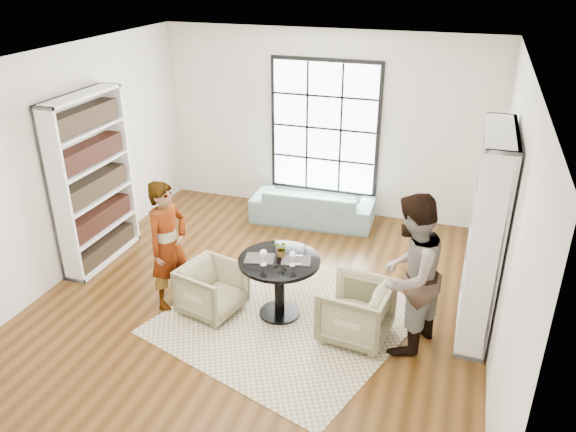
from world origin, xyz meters
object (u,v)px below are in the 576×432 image
(sofa, at_px, (313,205))
(flower_centerpiece, at_px, (282,249))
(wine_glass_right, at_px, (293,256))
(wine_glass_left, at_px, (263,254))
(person_right, at_px, (409,275))
(armchair_right, at_px, (356,311))
(armchair_left, at_px, (212,289))
(person_left, at_px, (168,245))
(pedestal_table, at_px, (279,275))

(sofa, relative_size, flower_centerpiece, 9.81)
(wine_glass_right, bearing_deg, sofa, 101.06)
(sofa, distance_m, wine_glass_left, 2.93)
(person_right, bearing_deg, wine_glass_left, -68.89)
(armchair_right, height_order, wine_glass_left, wine_glass_left)
(armchair_left, height_order, flower_centerpiece, flower_centerpiece)
(sofa, distance_m, wine_glass_right, 2.88)
(person_left, bearing_deg, pedestal_table, -68.01)
(sofa, height_order, person_right, person_right)
(person_left, distance_m, person_right, 2.87)
(armchair_right, distance_m, wine_glass_right, 0.95)
(armchair_left, bearing_deg, person_right, -74.58)
(wine_glass_right, bearing_deg, armchair_right, -3.15)
(person_right, height_order, wine_glass_left, person_right)
(person_left, height_order, wine_glass_left, person_left)
(person_left, bearing_deg, wine_glass_left, -75.35)
(sofa, height_order, armchair_left, armchair_left)
(pedestal_table, distance_m, sofa, 2.71)
(pedestal_table, distance_m, armchair_left, 0.86)
(armchair_left, distance_m, person_right, 2.40)
(sofa, distance_m, person_left, 3.08)
(armchair_right, xyz_separation_m, wine_glass_right, (-0.77, 0.04, 0.56))
(wine_glass_left, distance_m, flower_centerpiece, 0.29)
(armchair_right, distance_m, wine_glass_left, 1.23)
(person_left, bearing_deg, flower_centerpiece, -64.74)
(pedestal_table, xyz_separation_m, sofa, (-0.35, 2.67, -0.27))
(armchair_right, height_order, wine_glass_right, wine_glass_right)
(wine_glass_right, distance_m, flower_centerpiece, 0.25)
(armchair_right, bearing_deg, wine_glass_left, -80.93)
(armchair_left, bearing_deg, wine_glass_right, -70.37)
(person_right, relative_size, wine_glass_right, 10.25)
(sofa, xyz_separation_m, armchair_left, (-0.46, -2.86, 0.03))
(sofa, bearing_deg, armchair_left, 78.11)
(pedestal_table, distance_m, person_left, 1.40)
(sofa, bearing_deg, person_right, 120.79)
(armchair_left, xyz_separation_m, person_left, (-0.55, 0.00, 0.51))
(sofa, xyz_separation_m, wine_glass_left, (0.22, -2.85, 0.63))
(wine_glass_right, bearing_deg, person_left, -176.39)
(person_right, xyz_separation_m, wine_glass_right, (-1.32, 0.04, -0.02))
(person_left, height_order, flower_centerpiece, person_left)
(wine_glass_left, relative_size, flower_centerpiece, 0.98)
(pedestal_table, bearing_deg, armchair_right, -7.62)
(armchair_right, bearing_deg, flower_centerpiece, -95.78)
(armchair_left, height_order, wine_glass_left, wine_glass_left)
(pedestal_table, bearing_deg, person_left, -172.29)
(wine_glass_right, relative_size, flower_centerpiece, 0.89)
(person_right, relative_size, flower_centerpiece, 9.16)
(sofa, distance_m, armchair_left, 2.90)
(armchair_left, bearing_deg, flower_centerpiece, -57.95)
(armchair_left, bearing_deg, armchair_right, -74.16)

